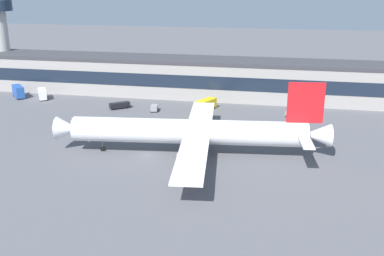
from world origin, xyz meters
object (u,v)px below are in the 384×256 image
airliner (193,132)px  follow_me_car (293,115)px  catering_truck (18,91)px  stair_truck (42,94)px  belt_loader (120,105)px  control_tower (0,30)px  baggage_tug (154,108)px  fuel_truck (205,105)px

airliner → follow_me_car: size_ratio=13.60×
airliner → catering_truck: (-69.30, 39.42, -3.13)m
stair_truck → belt_loader: bearing=-10.9°
control_tower → catering_truck: bearing=-47.3°
catering_truck → stair_truck: bearing=-2.1°
control_tower → catering_truck: size_ratio=4.88×
airliner → follow_me_car: 41.10m
follow_me_car → belt_loader: 53.36m
airliner → belt_loader: bearing=132.1°
catering_truck → baggage_tug: bearing=-7.8°
fuel_truck → airliner: bearing=-84.7°
airliner → baggage_tug: size_ratio=16.23×
follow_me_car → fuel_truck: bearing=173.7°
fuel_truck → belt_loader: 26.94m
stair_truck → follow_me_car: size_ratio=1.36×
follow_me_car → airliner: bearing=-124.7°
control_tower → stair_truck: size_ratio=5.36×
baggage_tug → follow_me_car: (41.91, 1.13, 0.00)m
control_tower → stair_truck: 36.48m
airliner → fuel_truck: size_ratio=7.21×
baggage_tug → catering_truck: 51.13m
fuel_truck → catering_truck: catering_truck is taller
stair_truck → baggage_tug: (41.49, -6.61, -0.89)m
airliner → control_tower: 103.98m
stair_truck → fuel_truck: bearing=-2.6°
fuel_truck → catering_truck: size_ratio=1.26×
fuel_truck → follow_me_car: fuel_truck is taller
control_tower → fuel_truck: size_ratio=3.86×
stair_truck → belt_loader: size_ratio=1.01×
fuel_truck → baggage_tug: bearing=-165.1°
stair_truck → catering_truck: bearing=177.9°
fuel_truck → follow_me_car: 26.79m
baggage_tug → catering_truck: catering_truck is taller
fuel_truck → baggage_tug: 15.84m
airliner → catering_truck: airliner is taller
airliner → stair_truck: 71.80m
control_tower → catering_truck: 30.42m
stair_truck → fuel_truck: stair_truck is taller
belt_loader → catering_truck: catering_truck is taller
control_tower → fuel_truck: control_tower is taller
stair_truck → catering_truck: size_ratio=0.91×
airliner → control_tower: size_ratio=1.87×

